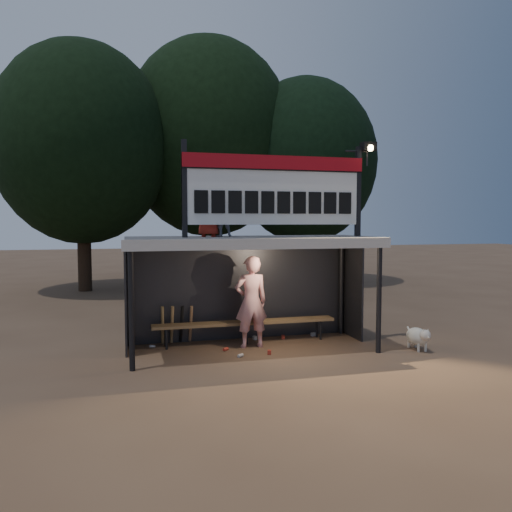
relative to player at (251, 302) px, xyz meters
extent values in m
plane|color=brown|center=(-0.04, -0.18, -0.96)|extent=(80.00, 80.00, 0.00)
imported|color=white|center=(0.00, 0.00, 0.00)|extent=(0.72, 0.49, 1.92)
imported|color=gray|center=(-0.62, 0.03, 1.82)|extent=(0.50, 0.42, 0.92)
imported|color=maroon|center=(-0.88, 0.05, 1.91)|extent=(0.58, 0.42, 1.09)
cube|color=#414043|center=(-0.04, -0.18, 1.30)|extent=(5.00, 2.00, 0.12)
cube|color=silver|center=(-0.04, -1.20, 1.26)|extent=(5.10, 0.06, 0.20)
cylinder|color=black|center=(-2.44, -1.08, 0.14)|extent=(0.10, 0.10, 2.20)
cylinder|color=black|center=(2.36, -1.08, 0.14)|extent=(0.10, 0.10, 2.20)
cylinder|color=black|center=(-2.44, 0.72, 0.14)|extent=(0.10, 0.10, 2.20)
cylinder|color=black|center=(2.36, 0.72, 0.14)|extent=(0.10, 0.10, 2.20)
cube|color=black|center=(-0.04, 0.82, 0.14)|extent=(5.00, 0.04, 2.20)
cube|color=black|center=(-2.54, 0.32, 0.14)|extent=(0.04, 1.00, 2.20)
cube|color=black|center=(2.46, 0.32, 0.14)|extent=(0.04, 1.00, 2.20)
cylinder|color=black|center=(-0.04, 0.82, 1.19)|extent=(5.00, 0.06, 0.06)
cube|color=black|center=(-1.39, -0.18, 2.31)|extent=(0.10, 0.10, 1.90)
cube|color=black|center=(2.31, -0.18, 2.31)|extent=(0.10, 0.10, 1.90)
cube|color=white|center=(0.46, -0.18, 2.31)|extent=(3.80, 0.08, 1.40)
cube|color=#A60B14|center=(0.46, -0.23, 2.87)|extent=(3.80, 0.04, 0.28)
cube|color=black|center=(0.46, -0.23, 2.72)|extent=(3.80, 0.02, 0.03)
cube|color=black|center=(-1.07, -0.23, 2.06)|extent=(0.27, 0.03, 0.45)
cube|color=black|center=(-0.73, -0.23, 2.06)|extent=(0.27, 0.03, 0.45)
cube|color=black|center=(-0.39, -0.23, 2.06)|extent=(0.27, 0.03, 0.45)
cube|color=black|center=(-0.05, -0.23, 2.06)|extent=(0.27, 0.03, 0.45)
cube|color=black|center=(0.29, -0.23, 2.06)|extent=(0.27, 0.03, 0.45)
cube|color=black|center=(0.63, -0.23, 2.06)|extent=(0.27, 0.03, 0.45)
cube|color=black|center=(0.97, -0.23, 2.06)|extent=(0.27, 0.03, 0.45)
cube|color=black|center=(1.31, -0.23, 2.06)|extent=(0.27, 0.03, 0.45)
cube|color=black|center=(1.65, -0.23, 2.06)|extent=(0.27, 0.03, 0.45)
cube|color=black|center=(1.99, -0.23, 2.06)|extent=(0.27, 0.03, 0.45)
cylinder|color=black|center=(2.26, -0.18, 3.16)|extent=(0.50, 0.04, 0.04)
cylinder|color=black|center=(2.51, -0.18, 3.01)|extent=(0.04, 0.04, 0.30)
cube|color=black|center=(2.51, -0.23, 3.26)|extent=(0.30, 0.22, 0.18)
sphere|color=#FFD88C|center=(2.51, -0.32, 3.22)|extent=(0.14, 0.14, 0.14)
cube|color=olive|center=(-0.04, 0.37, -0.51)|extent=(4.00, 0.35, 0.06)
cylinder|color=black|center=(-1.74, 0.25, -0.73)|extent=(0.05, 0.05, 0.45)
cylinder|color=black|center=(-1.74, 0.49, -0.73)|extent=(0.05, 0.05, 0.45)
cylinder|color=black|center=(-0.04, 0.25, -0.73)|extent=(0.05, 0.05, 0.45)
cylinder|color=black|center=(-0.04, 0.49, -0.73)|extent=(0.05, 0.05, 0.45)
cylinder|color=black|center=(1.66, 0.25, -0.73)|extent=(0.05, 0.05, 0.45)
cylinder|color=black|center=(1.66, 0.49, -0.73)|extent=(0.05, 0.05, 0.45)
cylinder|color=#302015|center=(-4.04, 9.82, 0.91)|extent=(0.50, 0.50, 3.74)
ellipsoid|color=black|center=(-4.04, 9.82, 4.57)|extent=(6.46, 6.46, 7.48)
cylinder|color=#312116|center=(0.96, 11.32, 1.13)|extent=(0.50, 0.50, 4.18)
ellipsoid|color=black|center=(0.96, 11.32, 5.22)|extent=(7.22, 7.22, 8.36)
cylinder|color=#311E15|center=(4.96, 10.32, 0.80)|extent=(0.50, 0.50, 3.52)
ellipsoid|color=black|center=(4.96, 10.32, 4.24)|extent=(6.08, 6.08, 7.04)
ellipsoid|color=beige|center=(3.26, -1.06, -0.69)|extent=(0.36, 0.58, 0.36)
sphere|color=beige|center=(3.26, -1.34, -0.60)|extent=(0.22, 0.22, 0.22)
cone|color=beige|center=(3.26, -1.44, -0.62)|extent=(0.10, 0.10, 0.10)
cone|color=beige|center=(3.21, -1.36, -0.50)|extent=(0.06, 0.06, 0.07)
cone|color=beige|center=(3.31, -1.36, -0.50)|extent=(0.06, 0.06, 0.07)
cylinder|color=beige|center=(3.18, -1.24, -0.87)|extent=(0.05, 0.05, 0.18)
cylinder|color=#EEE3CD|center=(3.34, -1.24, -0.87)|extent=(0.05, 0.05, 0.18)
cylinder|color=beige|center=(3.18, -0.88, -0.87)|extent=(0.05, 0.05, 0.18)
cylinder|color=#EEE4CD|center=(3.34, -0.88, -0.87)|extent=(0.05, 0.05, 0.18)
cylinder|color=beige|center=(3.26, -0.76, -0.62)|extent=(0.04, 0.16, 0.14)
cylinder|color=olive|center=(-1.78, 0.64, -0.53)|extent=(0.08, 0.27, 0.84)
cylinder|color=#9C7849|center=(-1.58, 0.64, -0.53)|extent=(0.08, 0.30, 0.83)
cylinder|color=black|center=(-1.38, 0.64, -0.53)|extent=(0.09, 0.33, 0.83)
cylinder|color=#9A6D48|center=(-1.18, 0.64, -0.53)|extent=(0.07, 0.35, 0.82)
cube|color=#A82C1C|center=(0.21, -0.65, -0.92)|extent=(0.10, 0.12, 0.08)
cylinder|color=#ADADB2|center=(-2.01, 0.44, -0.92)|extent=(0.13, 0.09, 0.07)
cube|color=beige|center=(0.24, 0.61, -0.92)|extent=(0.09, 0.11, 0.08)
cylinder|color=red|center=(-0.58, -0.17, -0.92)|extent=(0.14, 0.12, 0.07)
cube|color=#AEAEB3|center=(1.63, 0.61, -0.92)|extent=(0.12, 0.10, 0.08)
cylinder|color=beige|center=(-0.39, -0.72, -0.92)|extent=(0.14, 0.12, 0.07)
cube|color=#AD2D1D|center=(0.87, 0.53, -0.92)|extent=(0.09, 0.11, 0.08)
camera|label=1|loc=(-2.50, -10.00, 1.68)|focal=35.00mm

